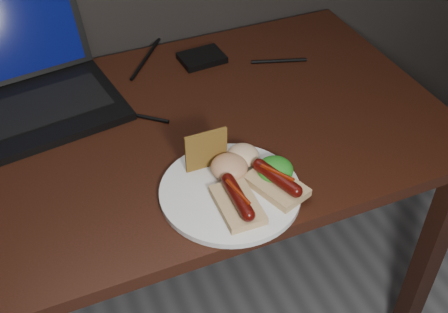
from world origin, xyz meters
TOP-DOWN VIEW (x-y plane):
  - desk at (0.00, 1.38)m, footprint 1.40×0.70m
  - laptop at (-0.16, 1.60)m, footprint 0.39×0.39m
  - hard_drive at (0.26, 1.61)m, footprint 0.11×0.09m
  - desk_cables at (0.01, 1.53)m, footprint 0.96×0.44m
  - plate at (0.13, 1.15)m, footprint 0.30×0.30m
  - bread_sausage_center at (0.13, 1.10)m, footprint 0.07×0.12m
  - bread_sausage_right at (0.22, 1.12)m, footprint 0.10×0.13m
  - crispbread at (0.12, 1.23)m, footprint 0.09×0.01m
  - salad_greens at (0.23, 1.15)m, footprint 0.07×0.07m
  - salsa_mound at (0.15, 1.19)m, footprint 0.07×0.07m
  - coleslaw_mound at (0.19, 1.21)m, footprint 0.06×0.06m

SIDE VIEW (x-z plane):
  - desk at x=0.00m, z-range 0.29..1.04m
  - desk_cables at x=0.01m, z-range 0.75..0.76m
  - plate at x=0.13m, z-range 0.75..0.76m
  - hard_drive at x=0.26m, z-range 0.75..0.77m
  - bread_sausage_center at x=0.13m, z-range 0.76..0.80m
  - bread_sausage_right at x=0.22m, z-range 0.76..0.80m
  - coleslaw_mound at x=0.19m, z-range 0.76..0.80m
  - salad_greens at x=0.23m, z-range 0.76..0.80m
  - salsa_mound at x=0.15m, z-range 0.76..0.80m
  - laptop at x=-0.16m, z-range 0.68..0.93m
  - crispbread at x=0.12m, z-range 0.76..0.85m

